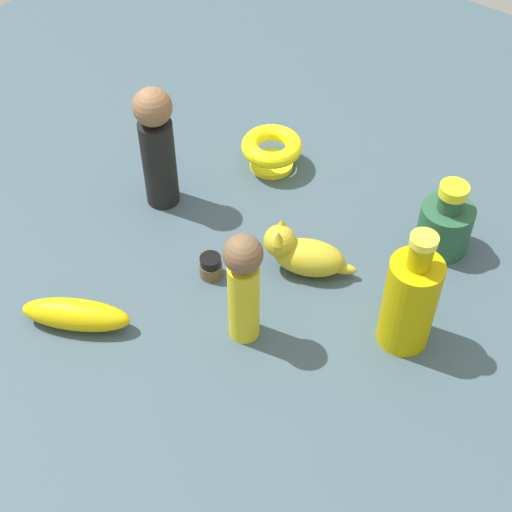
# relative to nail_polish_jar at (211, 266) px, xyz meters

# --- Properties ---
(ground) EXTENTS (2.00, 2.00, 0.00)m
(ground) POSITION_rel_nail_polish_jar_xyz_m (0.06, 0.04, -0.02)
(ground) COLOR #384C56
(nail_polish_jar) EXTENTS (0.04, 0.04, 0.04)m
(nail_polish_jar) POSITION_rel_nail_polish_jar_xyz_m (0.00, 0.00, 0.00)
(nail_polish_jar) COLOR brown
(nail_polish_jar) RESTS_ON ground
(banana) EXTENTS (0.16, 0.12, 0.05)m
(banana) POSITION_rel_nail_polish_jar_xyz_m (-0.09, -0.20, 0.01)
(banana) COLOR #DDBB09
(banana) RESTS_ON ground
(person_figure_child) EXTENTS (0.07, 0.07, 0.23)m
(person_figure_child) POSITION_rel_nail_polish_jar_xyz_m (-0.18, 0.08, 0.10)
(person_figure_child) COLOR black
(person_figure_child) RESTS_ON ground
(bottle_tall) EXTENTS (0.08, 0.08, 0.21)m
(bottle_tall) POSITION_rel_nail_polish_jar_xyz_m (0.30, 0.08, 0.07)
(bottle_tall) COLOR #B49F04
(bottle_tall) RESTS_ON ground
(person_figure_adult) EXTENTS (0.06, 0.06, 0.20)m
(person_figure_adult) POSITION_rel_nail_polish_jar_xyz_m (0.11, -0.06, 0.09)
(person_figure_adult) COLOR gold
(person_figure_adult) RESTS_ON ground
(bowl) EXTENTS (0.11, 0.11, 0.06)m
(bowl) POSITION_rel_nail_polish_jar_xyz_m (-0.09, 0.27, 0.02)
(bowl) COLOR yellow
(bowl) RESTS_ON ground
(bottle_short) EXTENTS (0.09, 0.09, 0.13)m
(bottle_short) POSITION_rel_nail_polish_jar_xyz_m (0.25, 0.28, 0.03)
(bottle_short) COLOR #255236
(bottle_short) RESTS_ON ground
(cat_figurine) EXTENTS (0.14, 0.10, 0.09)m
(cat_figurine) POSITION_rel_nail_polish_jar_xyz_m (0.10, 0.10, 0.02)
(cat_figurine) COLOR gold
(cat_figurine) RESTS_ON ground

